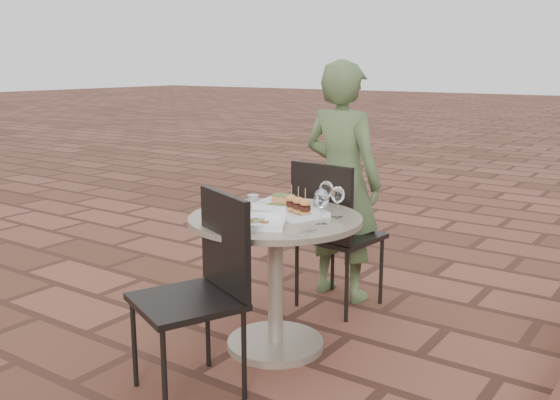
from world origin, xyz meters
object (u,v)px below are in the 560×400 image
Objects in this scene: chair_near at (205,277)px; diner at (342,182)px; cafe_table at (275,262)px; plate_sliders at (298,209)px; plate_tuna at (258,221)px; plate_salmon at (283,203)px; chair_far at (331,224)px.

diner is (-0.09, 1.42, 0.21)m from chair_near.
plate_sliders is at bearing 39.54° from cafe_table.
diner is 1.08m from plate_tuna.
plate_salmon is (-0.07, 0.73, 0.20)m from chair_near.
cafe_table is 0.54m from chair_near.
chair_far is (-0.03, 0.63, 0.07)m from cafe_table.
plate_salmon is at bearing 96.60° from diner.
diner reaches higher than plate_sliders.
cafe_table is 0.97× the size of chair_far.
chair_far is at bearing 94.22° from plate_tuna.
chair_near reaches higher than plate_salmon.
plate_sliders is (0.12, -0.56, 0.21)m from chair_far.
plate_tuna is (0.05, 0.34, 0.20)m from chair_near.
plate_sliders is at bearing -34.23° from plate_salmon.
plate_salmon is (0.01, -0.69, -0.01)m from diner.
chair_far reaches higher than plate_tuna.
cafe_table is 0.64m from chair_far.
diner is 0.69m from plate_salmon.
chair_near reaches higher than plate_tuna.
chair_far is 0.34m from diner.
chair_far is 0.48m from plate_salmon.
chair_far is 0.85m from plate_tuna.
plate_tuna is at bearing 100.29° from chair_far.
chair_near is at bearing -84.35° from plate_salmon.
diner is (-0.07, 0.25, 0.21)m from chair_far.
plate_salmon is at bearing 114.06° from cafe_table.
cafe_table is at bearing 111.54° from chair_near.
cafe_table is at bearing 98.85° from chair_far.
chair_far is 1.17m from chair_near.
chair_far is 3.22× the size of plate_salmon.
plate_sliders is (0.18, -0.12, 0.01)m from plate_salmon.
plate_tuna reaches higher than cafe_table.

